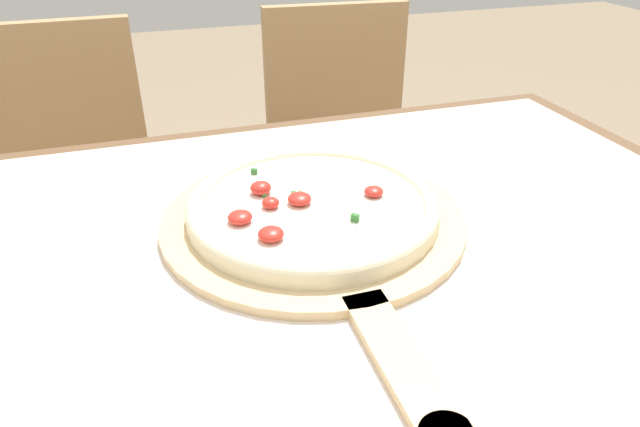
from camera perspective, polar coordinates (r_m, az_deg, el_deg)
The scene contains 6 objects.
dining_table at distance 0.74m, azimuth -0.58°, elevation -12.92°, with size 1.30×0.97×0.77m.
towel_cloth at distance 0.67m, azimuth -0.63°, elevation -5.90°, with size 1.22×0.89×0.00m.
pizza_peel at distance 0.74m, azimuth -0.26°, elevation -1.20°, with size 0.40×0.59×0.01m.
pizza at distance 0.74m, azimuth -0.76°, elevation 0.76°, with size 0.33×0.33×0.04m.
chair_left at distance 1.49m, azimuth -23.40°, elevation 2.05°, with size 0.41×0.41×0.91m.
chair_right at distance 1.56m, azimuth 2.31°, elevation 5.84°, with size 0.43×0.43×0.91m.
Camera 1 is at (-0.16, -0.52, 1.17)m, focal length 32.00 mm.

